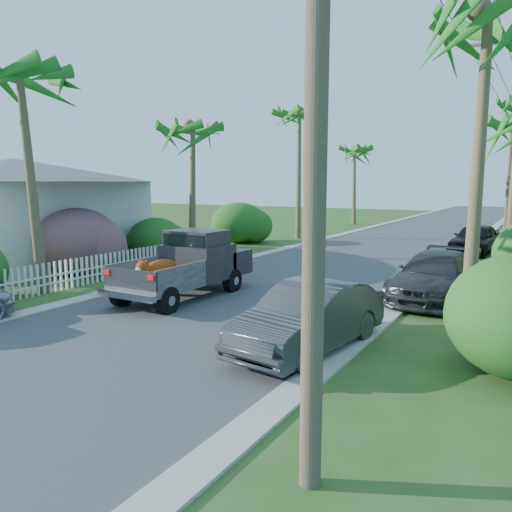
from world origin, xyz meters
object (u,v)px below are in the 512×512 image
Objects in this scene: palm_r_a at (488,11)px; utility_pole_c at (510,166)px; palm_l_d at (355,148)px; house_left at (16,215)px; palm_l_c at (300,112)px; utility_pole_a at (317,82)px; palm_l_a at (24,70)px; palm_l_b at (191,126)px; parked_car_rn at (309,318)px; parked_car_rf at (475,239)px; pickup_truck at (192,264)px; utility_pole_b at (482,154)px; parked_car_rm at (435,277)px.

utility_pole_c is at bearing 91.82° from palm_r_a.
house_left is (-6.50, -27.00, -4.32)m from palm_l_d.
palm_l_c is 1.02× the size of utility_pole_a.
palm_l_a is 9.05m from palm_l_b.
parked_car_rn is at bearing -42.69° from palm_l_b.
parked_car_rf is 0.57× the size of palm_l_d.
pickup_truck is 11.37m from house_left.
palm_l_d is (-4.70, 28.62, 5.43)m from pickup_truck.
utility_pole_c is at bearing 90.00° from utility_pole_b.
parked_car_rf is 0.49× the size of house_left.
parked_car_rf reaches higher than parked_car_rm.
palm_l_d is at bearing 153.62° from utility_pole_c.
utility_pole_b is at bearing -90.00° from utility_pole_c.
parked_car_rn is 17.28m from house_left.
utility_pole_a is at bearing -71.42° from palm_l_d.
palm_l_d reaches higher than pickup_truck.
palm_l_b is at bearing -90.78° from palm_l_d.
palm_l_a is at bearing -175.83° from parked_car_rn.
utility_pole_b is (18.60, 6.00, 2.48)m from house_left.
utility_pole_c is (0.00, 30.00, 0.00)m from utility_pole_a.
parked_car_rm is 18.76m from palm_l_c.
palm_l_c is at bearing 85.43° from palm_l_b.
pickup_truck is 0.56× the size of palm_l_c.
parked_car_rf is (1.19, 17.59, 0.04)m from parked_car_rn.
parked_car_rf is 18.87m from palm_l_d.
utility_pole_b is 15.00m from utility_pole_c.
parked_car_rf is at bearing 96.60° from utility_pole_b.
palm_l_d reaches higher than house_left.
pickup_truck is at bearing -106.63° from parked_car_rf.
palm_l_a is 12.86m from palm_r_a.
utility_pole_a is at bearing -90.00° from utility_pole_c.
utility_pole_c is (-0.70, 22.00, -2.82)m from palm_r_a.
palm_l_a is 19.03m from palm_l_c.
parked_car_rf is 0.48× the size of palm_l_c.
house_left is at bearing 154.18° from utility_pole_a.
palm_l_a is (-11.20, -5.62, 6.22)m from parked_car_rm.
palm_r_a is 7.58m from utility_pole_b.
pickup_truck is 0.59× the size of palm_r_a.
palm_r_a is at bearing 4.40° from pickup_truck.
palm_l_c reaches higher than palm_l_d.
palm_l_c reaches higher than house_left.
palm_l_c reaches higher than palm_l_b.
utility_pole_a and utility_pole_b have the same top height.
parked_car_rm is at bearing 93.23° from utility_pole_a.
palm_r_a is 0.97× the size of house_left.
palm_r_a reaches higher than parked_car_rm.
utility_pole_a is at bearing -80.24° from parked_car_rf.
pickup_truck is 0.57× the size of utility_pole_b.
palm_r_a reaches higher than house_left.
parked_car_rf is 8.02m from utility_pole_b.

